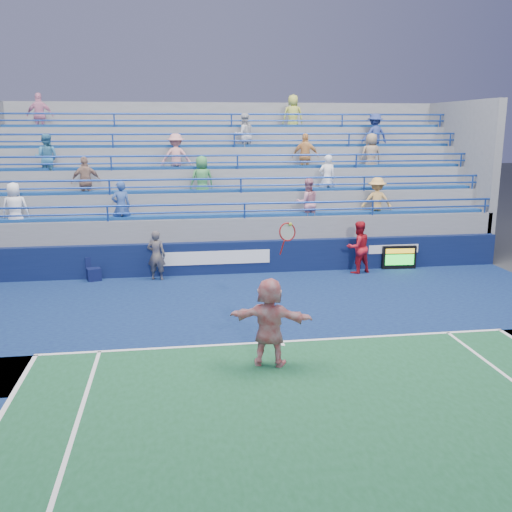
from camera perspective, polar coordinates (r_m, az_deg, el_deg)
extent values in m
plane|color=#333538|center=(13.36, 2.55, -8.64)|extent=(120.00, 120.00, 0.00)
cube|color=#0E1A4A|center=(15.39, 1.00, -5.64)|extent=(18.00, 8.40, 0.02)
cube|color=white|center=(13.35, 2.55, -8.55)|extent=(11.00, 0.10, 0.01)
cube|color=white|center=(13.26, 2.63, -8.70)|extent=(0.08, 0.30, 0.01)
cube|color=#0A153C|center=(19.35, -1.06, -0.11)|extent=(18.00, 0.30, 1.10)
cube|color=white|center=(19.08, -3.97, -0.16)|extent=(3.60, 0.02, 0.45)
cube|color=white|center=(20.47, 13.60, 0.68)|extent=(1.80, 0.02, 0.30)
cube|color=slate|center=(22.21, -2.03, 1.59)|extent=(18.00, 5.60, 1.10)
cube|color=slate|center=(22.14, -2.03, 2.54)|extent=(18.00, 5.60, 1.85)
cube|color=#154695|center=(19.68, -1.30, 4.12)|extent=(17.40, 0.45, 0.10)
cylinder|color=#1B3D96|center=(19.22, -1.15, 5.26)|extent=(18.00, 0.07, 0.07)
cube|color=slate|center=(22.57, -2.18, 3.70)|extent=(18.00, 4.60, 2.60)
cube|color=#154695|center=(20.56, -1.65, 6.60)|extent=(17.40, 0.45, 0.10)
cylinder|color=#1B3D96|center=(20.12, -1.53, 7.75)|extent=(18.00, 0.07, 0.07)
cube|color=slate|center=(23.00, -2.32, 4.82)|extent=(18.00, 3.60, 3.35)
cube|color=#154695|center=(21.49, -1.98, 8.88)|extent=(17.40, 0.45, 0.10)
cylinder|color=#1B3D96|center=(21.06, -1.87, 10.02)|extent=(18.00, 0.07, 0.07)
cube|color=slate|center=(23.45, -2.46, 5.90)|extent=(18.00, 2.60, 4.10)
cube|color=#154695|center=(22.44, -2.29, 10.96)|extent=(17.40, 0.45, 0.10)
cylinder|color=#1B3D96|center=(22.03, -2.18, 12.10)|extent=(18.00, 0.07, 0.07)
cube|color=slate|center=(23.90, -2.60, 6.93)|extent=(18.00, 1.60, 4.85)
cube|color=#154695|center=(23.42, -2.57, 12.88)|extent=(17.40, 0.45, 0.10)
cylinder|color=#1B3D96|center=(23.03, -2.48, 14.00)|extent=(18.00, 0.07, 0.07)
imported|color=navy|center=(23.72, 11.77, 11.73)|extent=(1.19, 0.82, 1.70)
imported|color=pink|center=(21.33, -7.99, 9.76)|extent=(1.11, 0.66, 1.70)
imported|color=#E09E57|center=(21.91, 4.97, 9.91)|extent=(1.07, 0.68, 1.70)
imported|color=#CD8499|center=(20.02, 5.17, 5.32)|extent=(0.86, 0.69, 1.70)
imported|color=#3F8C4B|center=(20.41, -5.42, 7.58)|extent=(0.93, 0.71, 1.70)
imported|color=teal|center=(21.77, -20.19, 9.16)|extent=(0.91, 0.75, 1.70)
imported|color=#DFA757|center=(20.75, 11.97, 5.36)|extent=(1.21, 0.86, 1.70)
imported|color=#2F4D8F|center=(19.55, -13.33, 4.84)|extent=(0.69, 0.53, 1.70)
imported|color=gray|center=(22.64, 11.41, 9.80)|extent=(0.86, 0.59, 1.70)
imported|color=#BEC94E|center=(23.82, 3.71, 13.78)|extent=(0.86, 0.58, 1.70)
imported|color=pink|center=(23.81, -20.79, 12.99)|extent=(1.02, 0.46, 1.70)
imported|color=silver|center=(22.48, -1.22, 11.94)|extent=(0.96, 0.82, 1.70)
imported|color=#997666|center=(20.60, -16.64, 7.15)|extent=(1.07, 0.67, 1.70)
imported|color=white|center=(20.13, -22.95, 4.39)|extent=(0.89, 0.64, 1.70)
imported|color=white|center=(21.14, 7.11, 7.72)|extent=(0.64, 0.44, 1.70)
cube|color=black|center=(20.50, 14.11, -0.15)|extent=(1.20, 0.20, 0.83)
cube|color=gold|center=(20.38, 14.23, 0.48)|extent=(1.01, 0.02, 0.17)
cube|color=#19E533|center=(20.45, 14.18, -0.37)|extent=(1.01, 0.02, 0.37)
cube|color=#0C1239|center=(19.17, -15.92, -1.77)|extent=(0.53, 0.53, 0.42)
cube|color=#0C1239|center=(19.26, -15.91, -0.56)|extent=(0.42, 0.17, 0.33)
imported|color=white|center=(11.85, 1.37, -6.63)|extent=(1.84, 1.07, 1.89)
torus|color=#AC1518|center=(11.42, 3.16, 2.42)|extent=(0.39, 0.22, 0.38)
cylinder|color=#AC1518|center=(11.46, 2.65, 0.87)|extent=(0.08, 0.22, 0.34)
sphere|color=#C9D732|center=(11.35, 3.46, 3.20)|extent=(0.07, 0.07, 0.07)
imported|color=#141A39|center=(18.66, -9.93, 0.06)|extent=(0.68, 0.54, 1.64)
imported|color=red|center=(19.56, 10.18, 0.86)|extent=(1.03, 0.90, 1.79)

